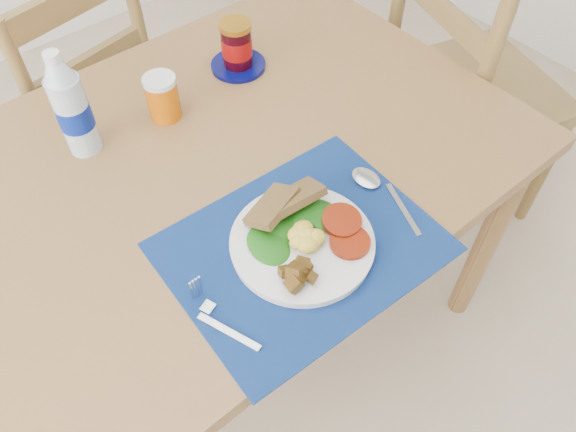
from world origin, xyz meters
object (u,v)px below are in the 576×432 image
object	(u,v)px
chair_far	(78,88)
jam_on_saucer	(237,48)
chair_end	(469,56)
juice_glass	(163,99)
breakfast_plate	(301,243)
water_bottle	(72,109)

from	to	relation	value
chair_far	jam_on_saucer	bearing A→B (deg)	111.64
chair_end	jam_on_saucer	distance (m)	0.70
chair_end	chair_far	bearing A→B (deg)	70.34
juice_glass	jam_on_saucer	xyz separation A→B (m)	(0.23, 0.04, 0.00)
chair_end	jam_on_saucer	bearing A→B (deg)	85.88
chair_far	chair_end	bearing A→B (deg)	132.65
breakfast_plate	jam_on_saucer	world-z (taller)	jam_on_saucer
breakfast_plate	water_bottle	size ratio (longest dim) A/B	1.10
juice_glass	water_bottle	bearing A→B (deg)	172.86
chair_end	water_bottle	xyz separation A→B (m)	(-1.04, 0.22, 0.23)
chair_end	breakfast_plate	bearing A→B (deg)	124.00
breakfast_plate	water_bottle	bearing A→B (deg)	99.97
breakfast_plate	water_bottle	distance (m)	0.53
breakfast_plate	juice_glass	size ratio (longest dim) A/B	2.69
breakfast_plate	water_bottle	xyz separation A→B (m)	(-0.18, 0.49, 0.08)
chair_end	juice_glass	world-z (taller)	chair_end
chair_far	breakfast_plate	size ratio (longest dim) A/B	4.27
chair_end	breakfast_plate	xyz separation A→B (m)	(-0.87, -0.27, 0.15)
water_bottle	juice_glass	distance (m)	0.19
chair_end	water_bottle	size ratio (longest dim) A/B	5.32
jam_on_saucer	chair_end	bearing A→B (deg)	-20.82
chair_far	jam_on_saucer	world-z (taller)	chair_far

